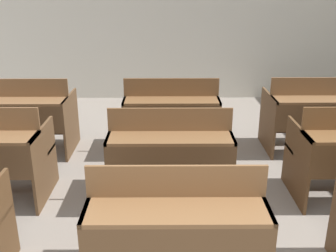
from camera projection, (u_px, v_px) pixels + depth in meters
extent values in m
cube|color=beige|center=(179.00, 22.00, 7.01)|extent=(6.69, 0.06, 2.78)
cube|color=brown|center=(94.00, 239.00, 2.73)|extent=(0.03, 0.74, 0.74)
cube|color=brown|center=(257.00, 239.00, 2.74)|extent=(0.03, 0.74, 0.74)
cube|color=brown|center=(177.00, 211.00, 2.42)|extent=(1.16, 0.33, 0.03)
cube|color=brown|center=(177.00, 252.00, 2.34)|extent=(1.11, 0.02, 0.33)
cube|color=brown|center=(176.00, 181.00, 2.52)|extent=(1.16, 0.02, 0.22)
cube|color=brown|center=(175.00, 214.00, 2.93)|extent=(1.16, 0.29, 0.03)
cube|color=brown|center=(175.00, 245.00, 3.02)|extent=(1.11, 0.04, 0.04)
cube|color=brown|center=(45.00, 163.00, 3.89)|extent=(0.03, 0.74, 0.74)
cube|color=brown|center=(112.00, 164.00, 3.87)|extent=(0.03, 0.74, 0.74)
cube|color=brown|center=(227.00, 164.00, 3.88)|extent=(0.03, 0.74, 0.74)
cube|color=brown|center=(170.00, 138.00, 3.56)|extent=(1.16, 0.33, 0.03)
cube|color=brown|center=(170.00, 164.00, 3.48)|extent=(1.11, 0.02, 0.33)
cube|color=brown|center=(170.00, 119.00, 3.66)|extent=(1.16, 0.02, 0.22)
cube|color=brown|center=(170.00, 149.00, 4.07)|extent=(1.16, 0.29, 0.03)
cube|color=brown|center=(170.00, 173.00, 4.16)|extent=(1.11, 0.04, 0.04)
cube|color=#53371E|center=(296.00, 163.00, 3.90)|extent=(0.03, 0.74, 0.74)
cube|color=brown|center=(71.00, 123.00, 4.99)|extent=(0.03, 0.74, 0.74)
cube|color=brown|center=(17.00, 101.00, 4.67)|extent=(1.16, 0.33, 0.03)
cube|color=brown|center=(14.00, 120.00, 4.58)|extent=(1.11, 0.02, 0.33)
cube|color=brown|center=(20.00, 88.00, 4.77)|extent=(1.16, 0.02, 0.22)
cube|color=brown|center=(31.00, 114.00, 5.17)|extent=(1.16, 0.29, 0.03)
cube|color=brown|center=(34.00, 133.00, 5.27)|extent=(1.11, 0.04, 0.04)
cube|color=brown|center=(127.00, 123.00, 5.00)|extent=(0.03, 0.74, 0.74)
cube|color=brown|center=(216.00, 123.00, 5.01)|extent=(0.03, 0.74, 0.74)
cube|color=brown|center=(171.00, 101.00, 4.69)|extent=(1.16, 0.33, 0.03)
cube|color=brown|center=(172.00, 119.00, 4.61)|extent=(1.11, 0.02, 0.33)
cube|color=brown|center=(171.00, 87.00, 4.79)|extent=(1.16, 0.02, 0.22)
cube|color=brown|center=(171.00, 113.00, 5.20)|extent=(1.16, 0.29, 0.03)
cube|color=brown|center=(171.00, 132.00, 5.29)|extent=(1.11, 0.04, 0.04)
cube|color=brown|center=(267.00, 122.00, 5.04)|extent=(0.03, 0.74, 0.74)
cube|color=brown|center=(321.00, 100.00, 4.73)|extent=(1.16, 0.33, 0.03)
cube|color=brown|center=(324.00, 118.00, 4.64)|extent=(1.11, 0.02, 0.33)
cube|color=brown|center=(318.00, 86.00, 4.83)|extent=(1.16, 0.02, 0.22)
cube|color=brown|center=(306.00, 112.00, 5.23)|extent=(1.16, 0.29, 0.03)
cube|color=brown|center=(304.00, 131.00, 5.33)|extent=(1.11, 0.04, 0.04)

